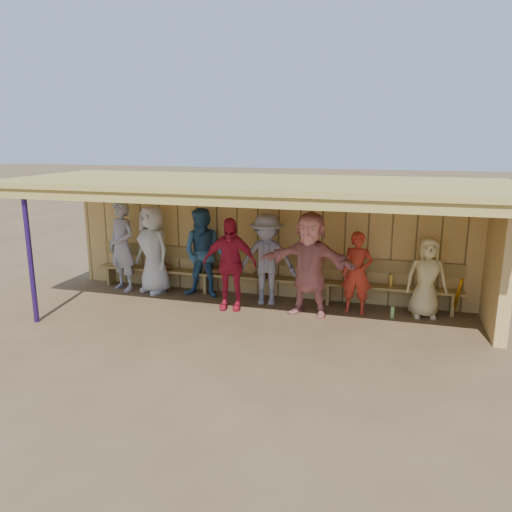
# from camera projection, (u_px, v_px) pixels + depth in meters

# --- Properties ---
(ground) EXTENTS (90.00, 90.00, 0.00)m
(ground) POSITION_uv_depth(u_px,v_px,m) (251.00, 315.00, 9.31)
(ground) COLOR brown
(ground) RESTS_ON ground
(player_a) EXTENTS (0.83, 0.70, 1.94)m
(player_a) POSITION_uv_depth(u_px,v_px,m) (122.00, 246.00, 10.63)
(player_a) COLOR #93949C
(player_a) RESTS_ON ground
(player_b) EXTENTS (1.08, 0.92, 1.86)m
(player_b) POSITION_uv_depth(u_px,v_px,m) (153.00, 249.00, 10.49)
(player_b) COLOR silver
(player_b) RESTS_ON ground
(player_c) EXTENTS (0.92, 0.73, 1.85)m
(player_c) POSITION_uv_depth(u_px,v_px,m) (204.00, 253.00, 10.18)
(player_c) COLOR #2F5C82
(player_c) RESTS_ON ground
(player_d) EXTENTS (1.08, 0.54, 1.78)m
(player_d) POSITION_uv_depth(u_px,v_px,m) (230.00, 264.00, 9.47)
(player_d) COLOR red
(player_d) RESTS_ON ground
(player_e) EXTENTS (1.27, 0.86, 1.81)m
(player_e) POSITION_uv_depth(u_px,v_px,m) (267.00, 259.00, 9.74)
(player_e) COLOR gray
(player_e) RESTS_ON ground
(player_f) EXTENTS (1.86, 0.84, 1.94)m
(player_f) POSITION_uv_depth(u_px,v_px,m) (309.00, 264.00, 9.13)
(player_f) COLOR #D8827A
(player_f) RESTS_ON ground
(player_g) EXTENTS (0.57, 0.37, 1.55)m
(player_g) POSITION_uv_depth(u_px,v_px,m) (357.00, 273.00, 9.26)
(player_g) COLOR red
(player_g) RESTS_ON ground
(player_h) EXTENTS (0.80, 0.59, 1.50)m
(player_h) POSITION_uv_depth(u_px,v_px,m) (426.00, 277.00, 9.06)
(player_h) COLOR #D5BE78
(player_h) RESTS_ON ground
(dugout_structure) EXTENTS (8.80, 3.20, 2.50)m
(dugout_structure) POSITION_uv_depth(u_px,v_px,m) (281.00, 220.00, 9.45)
(dugout_structure) COLOR tan
(dugout_structure) RESTS_ON ground
(bench) EXTENTS (7.60, 0.34, 0.93)m
(bench) POSITION_uv_depth(u_px,v_px,m) (266.00, 272.00, 10.23)
(bench) COLOR #9D8243
(bench) RESTS_ON ground
(dugout_equipment) EXTENTS (6.09, 0.62, 0.80)m
(dugout_equipment) POSITION_uv_depth(u_px,v_px,m) (249.00, 275.00, 10.20)
(dugout_equipment) COLOR orange
(dugout_equipment) RESTS_ON ground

